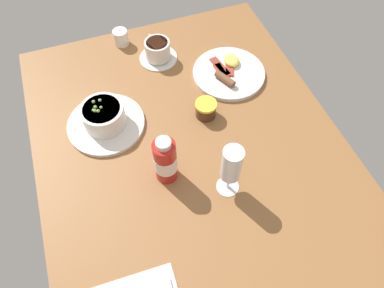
{
  "coord_description": "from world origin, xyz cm",
  "views": [
    {
      "loc": [
        50.08,
        -17.87,
        83.13
      ],
      "look_at": [
        2.04,
        -0.61,
        5.56
      ],
      "focal_mm": 33.27,
      "sensor_mm": 36.0,
      "label": 1
    }
  ],
  "objects_px": {
    "wine_glass": "(231,166)",
    "jam_jar": "(206,109)",
    "sauce_bottle_red": "(165,161)",
    "breakfast_plate": "(229,72)",
    "coffee_cup": "(158,51)",
    "porridge_bowl": "(104,118)",
    "creamer_jug": "(121,37)"
  },
  "relations": [
    {
      "from": "wine_glass",
      "to": "jam_jar",
      "type": "height_order",
      "value": "wine_glass"
    },
    {
      "from": "sauce_bottle_red",
      "to": "breakfast_plate",
      "type": "distance_m",
      "value": 0.41
    },
    {
      "from": "coffee_cup",
      "to": "breakfast_plate",
      "type": "xyz_separation_m",
      "value": [
        0.15,
        0.19,
        -0.02
      ]
    },
    {
      "from": "sauce_bottle_red",
      "to": "breakfast_plate",
      "type": "xyz_separation_m",
      "value": [
        -0.28,
        0.3,
        -0.06
      ]
    },
    {
      "from": "coffee_cup",
      "to": "jam_jar",
      "type": "bearing_deg",
      "value": 12.9
    },
    {
      "from": "coffee_cup",
      "to": "wine_glass",
      "type": "bearing_deg",
      "value": 3.52
    },
    {
      "from": "coffee_cup",
      "to": "porridge_bowl",
      "type": "bearing_deg",
      "value": -45.94
    },
    {
      "from": "jam_jar",
      "to": "breakfast_plate",
      "type": "xyz_separation_m",
      "value": [
        -0.13,
        0.13,
        -0.02
      ]
    },
    {
      "from": "jam_jar",
      "to": "breakfast_plate",
      "type": "distance_m",
      "value": 0.18
    },
    {
      "from": "wine_glass",
      "to": "jam_jar",
      "type": "relative_size",
      "value": 2.69
    },
    {
      "from": "coffee_cup",
      "to": "creamer_jug",
      "type": "distance_m",
      "value": 0.15
    },
    {
      "from": "breakfast_plate",
      "to": "creamer_jug",
      "type": "bearing_deg",
      "value": -131.91
    },
    {
      "from": "wine_glass",
      "to": "jam_jar",
      "type": "distance_m",
      "value": 0.26
    },
    {
      "from": "wine_glass",
      "to": "breakfast_plate",
      "type": "bearing_deg",
      "value": 156.71
    },
    {
      "from": "creamer_jug",
      "to": "wine_glass",
      "type": "relative_size",
      "value": 0.35
    },
    {
      "from": "porridge_bowl",
      "to": "wine_glass",
      "type": "bearing_deg",
      "value": 39.98
    },
    {
      "from": "coffee_cup",
      "to": "breakfast_plate",
      "type": "distance_m",
      "value": 0.24
    },
    {
      "from": "porridge_bowl",
      "to": "coffee_cup",
      "type": "distance_m",
      "value": 0.31
    },
    {
      "from": "porridge_bowl",
      "to": "sauce_bottle_red",
      "type": "height_order",
      "value": "sauce_bottle_red"
    },
    {
      "from": "jam_jar",
      "to": "coffee_cup",
      "type": "bearing_deg",
      "value": -167.1
    },
    {
      "from": "creamer_jug",
      "to": "jam_jar",
      "type": "bearing_deg",
      "value": 22.42
    },
    {
      "from": "porridge_bowl",
      "to": "sauce_bottle_red",
      "type": "relative_size",
      "value": 1.41
    },
    {
      "from": "jam_jar",
      "to": "sauce_bottle_red",
      "type": "xyz_separation_m",
      "value": [
        0.15,
        -0.17,
        0.05
      ]
    },
    {
      "from": "coffee_cup",
      "to": "wine_glass",
      "type": "height_order",
      "value": "wine_glass"
    },
    {
      "from": "porridge_bowl",
      "to": "breakfast_plate",
      "type": "distance_m",
      "value": 0.42
    },
    {
      "from": "sauce_bottle_red",
      "to": "breakfast_plate",
      "type": "height_order",
      "value": "sauce_bottle_red"
    },
    {
      "from": "coffee_cup",
      "to": "sauce_bottle_red",
      "type": "relative_size",
      "value": 0.83
    },
    {
      "from": "jam_jar",
      "to": "breakfast_plate",
      "type": "height_order",
      "value": "jam_jar"
    },
    {
      "from": "wine_glass",
      "to": "breakfast_plate",
      "type": "height_order",
      "value": "wine_glass"
    },
    {
      "from": "creamer_jug",
      "to": "jam_jar",
      "type": "height_order",
      "value": "creamer_jug"
    },
    {
      "from": "porridge_bowl",
      "to": "creamer_jug",
      "type": "relative_size",
      "value": 3.8
    },
    {
      "from": "sauce_bottle_red",
      "to": "porridge_bowl",
      "type": "bearing_deg",
      "value": -151.57
    }
  ]
}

